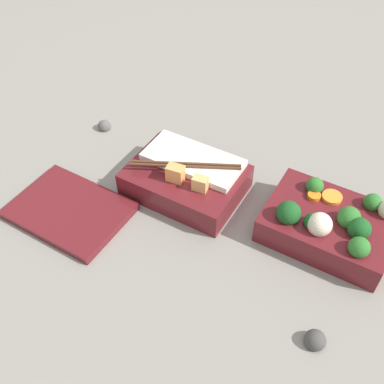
% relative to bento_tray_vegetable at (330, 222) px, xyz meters
% --- Properties ---
extents(ground_plane, '(3.00, 3.00, 0.00)m').
position_rel_bento_tray_vegetable_xyz_m(ground_plane, '(0.12, 0.00, -0.03)').
color(ground_plane, gray).
extents(bento_tray_vegetable, '(0.20, 0.14, 0.08)m').
position_rel_bento_tray_vegetable_xyz_m(bento_tray_vegetable, '(0.00, 0.00, 0.00)').
color(bento_tray_vegetable, maroon).
rests_on(bento_tray_vegetable, ground_plane).
extents(bento_tray_rice, '(0.20, 0.14, 0.08)m').
position_rel_bento_tray_vegetable_xyz_m(bento_tray_rice, '(0.26, 0.03, -0.00)').
color(bento_tray_rice, maroon).
rests_on(bento_tray_rice, ground_plane).
extents(bento_lid, '(0.20, 0.14, 0.01)m').
position_rel_bento_tray_vegetable_xyz_m(bento_lid, '(0.40, 0.18, -0.02)').
color(bento_lid, maroon).
rests_on(bento_lid, ground_plane).
extents(pebble_0, '(0.03, 0.03, 0.03)m').
position_rel_bento_tray_vegetable_xyz_m(pebble_0, '(-0.05, 0.19, -0.02)').
color(pebble_0, '#474442').
rests_on(pebble_0, ground_plane).
extents(pebble_1, '(0.03, 0.03, 0.03)m').
position_rel_bento_tray_vegetable_xyz_m(pebble_1, '(0.50, -0.04, -0.02)').
color(pebble_1, '#595651').
rests_on(pebble_1, ground_plane).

